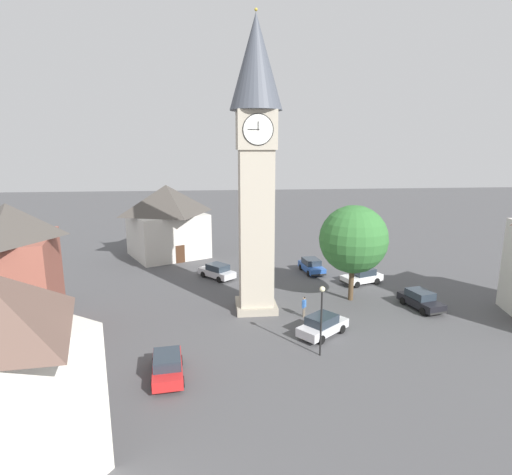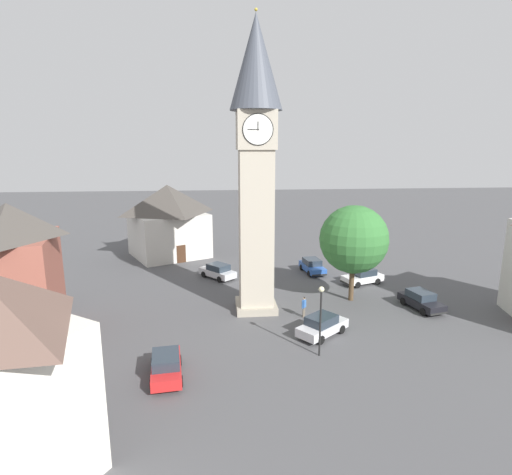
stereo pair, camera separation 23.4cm
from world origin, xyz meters
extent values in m
plane|color=#4C4C4F|center=(0.00, 0.00, 0.00)|extent=(200.00, 200.00, 0.00)
cube|color=#A59C89|center=(0.00, 0.00, 0.30)|extent=(3.32, 3.32, 0.60)
cube|color=#B7AD99|center=(0.00, 0.00, 6.86)|extent=(2.66, 2.66, 12.52)
cube|color=#B7AD99|center=(0.00, 0.00, 14.58)|extent=(2.98, 2.98, 2.92)
cone|color=#474C56|center=(0.00, 0.00, 19.48)|extent=(4.02, 4.02, 6.88)
sphere|color=gold|center=(0.00, 0.00, 23.05)|extent=(0.24, 0.24, 0.24)
cylinder|color=white|center=(0.00, 1.52, 14.58)|extent=(2.23, 0.04, 2.23)
torus|color=black|center=(0.00, 1.53, 14.58)|extent=(2.29, 0.06, 2.29)
cube|color=black|center=(0.00, 1.56, 14.82)|extent=(0.05, 0.02, 0.63)
cube|color=black|center=(0.33, 1.56, 14.58)|extent=(0.85, 0.02, 0.04)
cylinder|color=white|center=(0.00, -1.52, 14.58)|extent=(2.23, 0.04, 2.23)
torus|color=black|center=(0.00, -1.53, 14.58)|extent=(2.29, 0.06, 2.29)
cube|color=red|center=(6.28, 9.96, 0.59)|extent=(2.15, 4.27, 0.64)
cube|color=#28333D|center=(6.26, 10.11, 1.21)|extent=(1.79, 2.26, 0.64)
cylinder|color=black|center=(7.21, 8.83, 0.32)|extent=(0.29, 0.66, 0.64)
cylinder|color=black|center=(5.62, 8.65, 0.32)|extent=(0.29, 0.66, 0.64)
cylinder|color=black|center=(6.93, 11.27, 0.32)|extent=(0.29, 0.66, 0.64)
cylinder|color=black|center=(5.34, 11.09, 0.32)|extent=(0.29, 0.66, 0.64)
cube|color=black|center=(6.50, 7.95, 0.37)|extent=(1.67, 0.31, 0.16)
cube|color=#2D5BB7|center=(-7.06, -9.68, 0.59)|extent=(2.23, 4.29, 0.64)
cube|color=#28333D|center=(-7.04, -9.83, 1.21)|extent=(1.83, 2.29, 0.64)
cylinder|color=black|center=(-8.02, -8.57, 0.32)|extent=(0.30, 0.66, 0.64)
cylinder|color=black|center=(-6.43, -8.35, 0.32)|extent=(0.30, 0.66, 0.64)
cylinder|color=black|center=(-7.69, -11.01, 0.32)|extent=(0.30, 0.66, 0.64)
cylinder|color=black|center=(-6.11, -10.79, 0.32)|extent=(0.30, 0.66, 0.64)
cube|color=black|center=(-7.33, -7.68, 0.37)|extent=(1.67, 0.34, 0.16)
cube|color=white|center=(-11.16, -5.54, 0.59)|extent=(4.43, 2.99, 0.64)
cube|color=#28333D|center=(-11.30, -5.59, 1.21)|extent=(2.50, 2.18, 0.64)
cylinder|color=black|center=(-10.28, -4.37, 0.32)|extent=(0.68, 0.42, 0.64)
cylinder|color=black|center=(-9.73, -5.88, 0.32)|extent=(0.68, 0.42, 0.64)
cylinder|color=black|center=(-12.59, -5.21, 0.32)|extent=(0.68, 0.42, 0.64)
cylinder|color=black|center=(-12.05, -6.71, 0.32)|extent=(0.68, 0.42, 0.64)
cube|color=black|center=(-9.26, -4.86, 0.37)|extent=(0.68, 1.61, 0.16)
cube|color=silver|center=(-4.31, 5.38, 0.59)|extent=(4.27, 3.87, 0.64)
cube|color=#28333D|center=(-4.19, 5.47, 1.21)|extent=(2.62, 2.52, 0.64)
cylinder|color=black|center=(-4.78, 3.99, 0.32)|extent=(0.64, 0.57, 0.64)
cylinder|color=black|center=(-5.77, 5.25, 0.32)|extent=(0.64, 0.57, 0.64)
cylinder|color=black|center=(-2.84, 5.51, 0.32)|extent=(0.64, 0.57, 0.64)
cylinder|color=black|center=(-3.83, 6.77, 0.32)|extent=(0.64, 0.57, 0.64)
cube|color=black|center=(-5.89, 4.13, 0.37)|extent=(1.12, 1.38, 0.16)
cube|color=silver|center=(3.18, -8.79, 0.59)|extent=(3.98, 4.20, 0.64)
cube|color=#28333D|center=(3.08, -8.68, 1.21)|extent=(2.56, 2.61, 0.64)
cylinder|color=black|center=(4.59, -9.19, 0.32)|extent=(0.59, 0.63, 0.64)
cylinder|color=black|center=(3.39, -10.24, 0.32)|extent=(0.59, 0.63, 0.64)
cylinder|color=black|center=(2.97, -7.34, 0.32)|extent=(0.59, 0.63, 0.64)
cylinder|color=black|center=(1.77, -8.39, 0.32)|extent=(0.59, 0.63, 0.64)
cube|color=black|center=(4.51, -10.31, 0.37)|extent=(1.33, 1.19, 0.16)
cube|color=black|center=(-13.82, 1.28, 0.59)|extent=(2.60, 4.38, 0.64)
cube|color=#28333D|center=(-13.79, 1.14, 1.21)|extent=(2.00, 2.40, 0.64)
cylinder|color=black|center=(-14.88, 2.30, 0.32)|extent=(0.36, 0.67, 0.64)
cylinder|color=black|center=(-13.33, 2.67, 0.32)|extent=(0.36, 0.67, 0.64)
cylinder|color=black|center=(-14.32, -0.10, 0.32)|extent=(0.36, 0.67, 0.64)
cylinder|color=black|center=(-12.76, 0.27, 0.32)|extent=(0.36, 0.67, 0.64)
cube|color=black|center=(-14.29, 3.25, 0.37)|extent=(1.65, 0.50, 0.16)
cylinder|color=#706656|center=(-3.60, 2.08, 0.41)|extent=(0.13, 0.13, 0.82)
cylinder|color=#706656|center=(-3.71, 1.94, 0.41)|extent=(0.13, 0.13, 0.82)
cube|color=#386BB7|center=(-3.65, 2.01, 1.12)|extent=(0.40, 0.42, 0.60)
cylinder|color=#386BB7|center=(-3.51, 2.20, 1.07)|extent=(0.09, 0.09, 0.60)
cylinder|color=#386BB7|center=(-3.80, 1.83, 1.07)|extent=(0.09, 0.09, 0.60)
sphere|color=beige|center=(-3.65, 2.01, 1.57)|extent=(0.22, 0.22, 0.22)
sphere|color=black|center=(-3.66, 2.02, 1.59)|extent=(0.20, 0.20, 0.20)
cylinder|color=brown|center=(-8.61, -1.31, 1.73)|extent=(0.44, 0.44, 3.47)
sphere|color=#337033|center=(-8.61, -1.31, 5.54)|extent=(5.92, 5.92, 5.92)
cube|color=#422819|center=(10.48, 15.05, 1.05)|extent=(0.95, 0.69, 2.10)
cube|color=#995142|center=(17.21, 3.53, 3.66)|extent=(6.48, 7.93, 7.33)
pyramid|color=#47423D|center=(17.21, 3.53, 8.49)|extent=(6.81, 8.32, 2.33)
cube|color=#422819|center=(14.66, 3.01, 1.05)|extent=(0.30, 1.09, 2.10)
cube|color=beige|center=(9.10, -18.64, 2.68)|extent=(10.85, 10.63, 5.36)
pyramid|color=#47423D|center=(9.10, -18.64, 7.11)|extent=(11.39, 11.17, 3.51)
cube|color=#422819|center=(7.38, -15.12, 1.05)|extent=(1.02, 0.55, 2.10)
cylinder|color=black|center=(-3.35, 8.31, 2.18)|extent=(0.12, 0.12, 4.37)
sphere|color=beige|center=(-3.35, 8.31, 4.55)|extent=(0.36, 0.36, 0.36)
camera|label=1|loc=(3.36, 32.52, 13.28)|focal=29.02mm
camera|label=2|loc=(3.12, 32.54, 13.28)|focal=29.02mm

